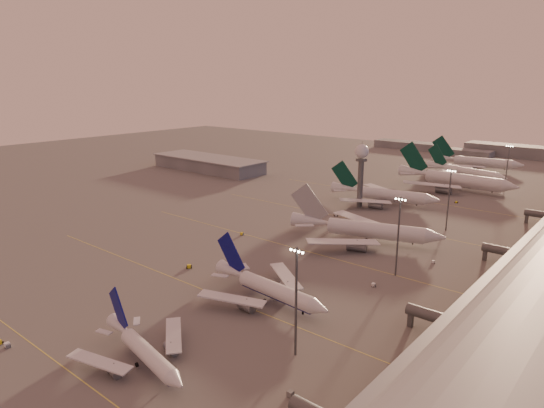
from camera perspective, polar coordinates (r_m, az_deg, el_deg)
The scene contains 24 objects.
ground at distance 149.48m, azimuth -15.50°, elevation -9.15°, with size 700.00×700.00×0.00m, color #514F4F.
taxiway_markings at distance 167.37m, azimuth 6.71°, elevation -6.09°, with size 180.00×185.25×0.02m.
hangar at distance 323.44m, azimuth -7.50°, elevation 4.75°, with size 82.00×27.00×8.50m.
radar_tower at distance 227.66m, azimuth 10.46°, elevation 4.76°, with size 6.40×6.40×31.10m.
mast_a at distance 104.85m, azimuth 2.85°, elevation -10.88°, with size 3.60×0.56×25.00m.
mast_b at distance 150.74m, azimuth 14.63°, elevation -3.30°, with size 3.60×0.56×25.00m.
mast_c at distance 201.92m, azimuth 20.09°, elevation 0.78°, with size 3.60×0.56×25.00m.
mast_d at distance 287.41m, azimuth 25.94°, elevation 4.08°, with size 3.60×0.56×25.00m.
distant_horizon at distance 420.01m, azimuth 24.10°, elevation 5.80°, with size 165.00×37.50×9.00m.
narrowbody_near at distance 110.21m, azimuth -14.85°, elevation -16.58°, with size 33.12×26.20×13.05m.
narrowbody_mid at distance 132.91m, azimuth -0.39°, elevation -10.12°, with size 41.11×32.72×16.06m.
widebody_white at distance 182.55m, azimuth 10.95°, elevation -3.32°, with size 55.85×44.08×20.28m.
greentail_a at distance 239.51m, azimuth 13.01°, elevation 0.83°, with size 53.32×42.70×19.51m.
greentail_b at distance 281.23m, azimuth 20.76°, elevation 2.44°, with size 66.33×53.49×24.08m.
greentail_c at distance 312.06m, azimuth 21.77°, elevation 3.31°, with size 52.45×41.84×19.43m.
greentail_d at distance 350.35m, azimuth 22.92°, elevation 4.38°, with size 58.31×46.80×21.25m.
gsv_truck_a at distance 127.53m, azimuth -28.66°, elevation -14.20°, with size 5.87×2.28×2.36m.
gsv_catering_a at distance 97.89m, azimuth 2.32°, elevation -20.67°, with size 5.63×2.70×4.62m.
gsv_tug_mid at distance 158.03m, azimuth -9.73°, elevation -7.27°, with size 4.25×4.28×1.08m.
gsv_truck_b at distance 145.45m, azimuth 12.01°, elevation -9.14°, with size 5.27×2.03×2.13m.
gsv_truck_c at distance 187.44m, azimuth -3.45°, elevation -3.37°, with size 5.71×3.14×2.18m.
gsv_catering_b at distance 167.97m, azimuth 18.52°, elevation -6.07°, with size 4.43×2.39×3.49m.
gsv_tug_far at distance 214.82m, azimuth 7.50°, elevation -1.30°, with size 3.65×3.79×0.94m.
gsv_tug_hangar at distance 251.79m, azimuth 20.87°, elevation 0.20°, with size 3.23×2.13×0.87m.
Camera 1 is at (114.56, -75.94, 58.76)m, focal length 32.00 mm.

